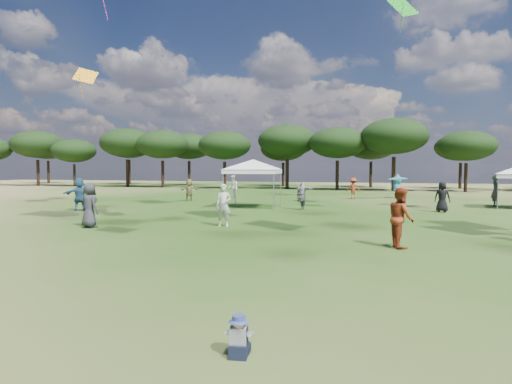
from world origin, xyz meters
TOP-DOWN VIEW (x-y plane):
  - tree_line at (2.39, 47.41)m, footprint 108.78×17.63m
  - tent_left at (-5.45, 21.97)m, footprint 6.26×6.26m
  - toddler at (0.16, 2.36)m, footprint 0.37×0.41m
  - festival_crowd at (-0.60, 22.49)m, footprint 30.76×23.85m

SIDE VIEW (x-z plane):
  - toddler at x=0.16m, z-range -0.03..0.50m
  - festival_crowd at x=-0.60m, z-range -0.08..1.85m
  - tent_left at x=-5.45m, z-range 1.17..4.35m
  - tree_line at x=2.39m, z-range 1.54..9.31m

